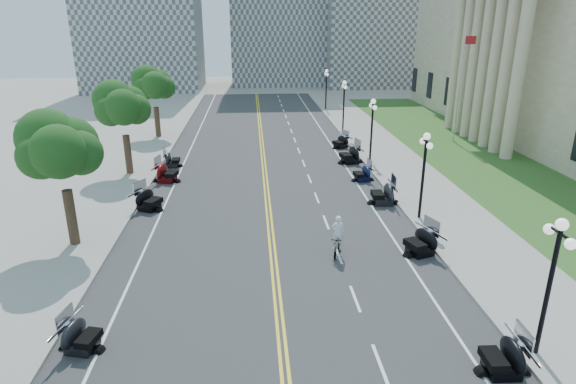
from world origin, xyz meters
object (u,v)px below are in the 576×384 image
object	(u,v)px
flagpole	(459,89)
motorcycle_n_3	(504,355)
cyclist_rider	(338,219)
bicycle	(337,245)

from	to	relation	value
flagpole	motorcycle_n_3	xyz separation A→B (m)	(-10.98, -30.72, -4.32)
motorcycle_n_3	flagpole	bearing A→B (deg)	162.01
flagpole	cyclist_rider	xyz separation A→B (m)	(-14.88, -22.03, -3.12)
motorcycle_n_3	bicycle	size ratio (longest dim) A/B	1.14
flagpole	bicycle	world-z (taller)	flagpole
bicycle	cyclist_rider	size ratio (longest dim) A/B	0.99
motorcycle_n_3	cyclist_rider	world-z (taller)	cyclist_rider
motorcycle_n_3	bicycle	world-z (taller)	motorcycle_n_3
bicycle	flagpole	bearing A→B (deg)	74.92
flagpole	bicycle	distance (m)	26.96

